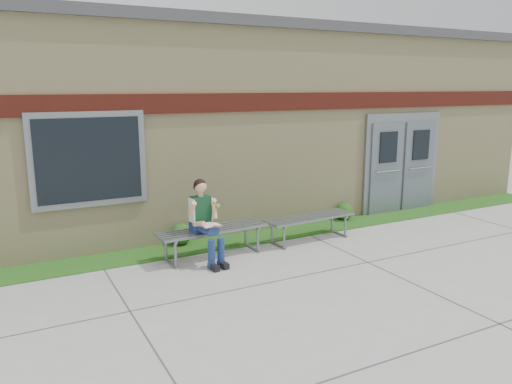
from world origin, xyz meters
TOP-DOWN VIEW (x-y plane):
  - ground at (0.00, 0.00)m, footprint 80.00×80.00m
  - grass_strip at (0.00, 2.60)m, footprint 16.00×0.80m
  - school_building at (-0.00, 5.99)m, footprint 16.20×6.22m
  - bench_left at (-1.18, 2.00)m, footprint 1.98×0.66m
  - bench_right at (0.82, 2.00)m, footprint 1.84×0.61m
  - girl at (-1.40, 1.79)m, footprint 0.51×0.83m
  - shrub_mid at (-1.47, 2.85)m, footprint 0.39×0.39m
  - shrub_east at (2.31, 2.85)m, footprint 0.37×0.37m

SIDE VIEW (x-z plane):
  - ground at x=0.00m, z-range 0.00..0.00m
  - grass_strip at x=0.00m, z-range 0.00..0.02m
  - shrub_east at x=2.31m, z-range 0.02..0.39m
  - shrub_mid at x=-1.47m, z-range 0.02..0.41m
  - bench_right at x=0.82m, z-range 0.13..0.60m
  - bench_left at x=-1.18m, z-range 0.14..0.64m
  - girl at x=-1.40m, z-range 0.05..1.45m
  - school_building at x=0.00m, z-range 0.00..4.20m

